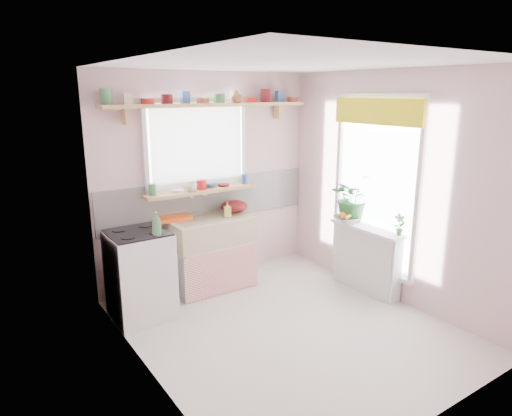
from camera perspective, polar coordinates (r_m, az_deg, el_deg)
room at (r=5.25m, az=4.18°, el=4.49°), size 3.20×3.20×3.20m
sink_unit at (r=5.41m, az=-5.67°, el=-5.53°), size 0.95×0.65×1.11m
cooker at (r=4.84m, az=-14.29°, el=-8.04°), size 0.58×0.58×0.93m
radiator_ledge at (r=5.46m, az=13.63°, el=-6.08°), size 0.22×0.95×0.78m
windowsill at (r=5.38m, az=-6.81°, el=2.16°), size 1.40×0.22×0.04m
pine_shelf at (r=5.32m, az=-5.61°, el=12.71°), size 2.52×0.24×0.04m
shelf_crockery at (r=5.30m, az=-6.05°, el=13.49°), size 2.47×0.11×0.12m
sill_crockery at (r=5.36m, az=-6.84°, el=2.96°), size 1.35×0.11×0.12m
dish_tray at (r=5.30m, az=-10.42°, el=-1.16°), size 0.41×0.32×0.04m
colander at (r=5.51m, az=-2.75°, el=0.23°), size 0.38×0.38×0.15m
jade_plant at (r=5.50m, az=11.88°, el=1.32°), size 0.61×0.57×0.56m
fruit_bowl at (r=5.44m, az=11.22°, el=-1.43°), size 0.39×0.39×0.07m
herb_pot at (r=5.09m, az=17.51°, el=-1.98°), size 0.15×0.13×0.24m
soap_bottle_sink at (r=5.32m, az=-3.58°, el=-0.16°), size 0.10×0.10×0.17m
sill_cup at (r=5.26m, az=-8.11°, el=2.63°), size 0.15×0.15×0.10m
sill_bowl at (r=5.48m, az=-5.93°, el=2.92°), size 0.21×0.21×0.06m
shelf_vase at (r=5.42m, az=-2.38°, el=13.74°), size 0.16×0.16×0.14m
cooker_bottle at (r=4.49m, az=-12.33°, el=-1.91°), size 0.12×0.12×0.24m
fruit at (r=5.44m, az=11.25°, el=-0.80°), size 0.20×0.14×0.10m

